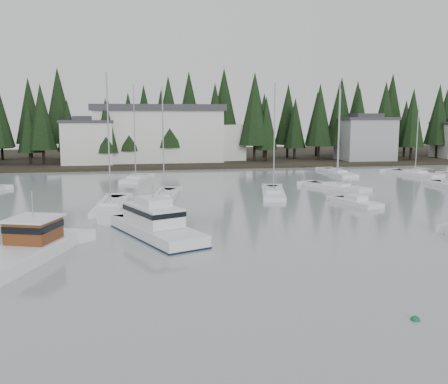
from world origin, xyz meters
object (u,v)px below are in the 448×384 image
(sailboat_8, at_px, (337,188))
(sailboat_10, at_px, (164,199))
(house_east_a, at_px, (365,138))
(harbor_inn, at_px, (169,134))
(runabout_1, at_px, (356,203))
(lobster_boat_brown, at_px, (21,252))
(sailboat_12, at_px, (415,175))
(sailboat_1, at_px, (136,180))
(sailboat_11, at_px, (111,207))
(cabin_cruiser_center, at_px, (156,227))
(house_west, at_px, (88,141))
(sailboat_2, at_px, (338,174))
(sailboat_4, at_px, (273,194))

(sailboat_8, xyz_separation_m, sailboat_10, (-22.18, -4.18, -0.02))
(house_east_a, distance_m, sailboat_10, 57.48)
(sailboat_8, bearing_deg, harbor_inn, -2.60)
(house_east_a, bearing_deg, runabout_1, -116.65)
(lobster_boat_brown, height_order, sailboat_12, sailboat_12)
(sailboat_1, xyz_separation_m, sailboat_10, (3.08, -17.05, -0.02))
(sailboat_10, bearing_deg, lobster_boat_brown, 166.34)
(house_east_a, height_order, sailboat_11, sailboat_11)
(sailboat_1, bearing_deg, house_east_a, -49.91)
(lobster_boat_brown, bearing_deg, cabin_cruiser_center, -39.70)
(lobster_boat_brown, relative_size, sailboat_10, 0.81)
(cabin_cruiser_center, xyz_separation_m, sailboat_8, (23.85, 21.57, -0.61))
(house_west, bearing_deg, cabin_cruiser_center, -80.15)
(sailboat_12, xyz_separation_m, runabout_1, (-20.70, -23.30, 0.08))
(house_west, bearing_deg, sailboat_2, -26.26)
(harbor_inn, height_order, sailboat_4, sailboat_4)
(runabout_1, bearing_deg, house_west, 18.46)
(house_east_a, xyz_separation_m, sailboat_10, (-42.47, -38.43, -4.84))
(house_west, xyz_separation_m, sailboat_2, (40.36, -19.91, -4.58))
(sailboat_2, bearing_deg, sailboat_10, 126.15)
(lobster_boat_brown, xyz_separation_m, sailboat_12, (50.77, 38.78, -0.50))
(lobster_boat_brown, bearing_deg, sailboat_11, 4.81)
(sailboat_10, bearing_deg, sailboat_8, -68.11)
(harbor_inn, xyz_separation_m, sailboat_4, (9.34, -42.06, -5.70))
(cabin_cruiser_center, bearing_deg, lobster_boat_brown, 97.51)
(house_west, xyz_separation_m, sailboat_11, (5.90, -43.88, -4.58))
(cabin_cruiser_center, height_order, sailboat_12, sailboat_12)
(sailboat_10, relative_size, sailboat_12, 1.12)
(house_west, relative_size, sailboat_12, 0.83)
(sailboat_10, bearing_deg, harbor_inn, 6.52)
(house_west, bearing_deg, house_east_a, -1.06)
(lobster_boat_brown, bearing_deg, sailboat_1, 9.17)
(sailboat_1, relative_size, sailboat_8, 1.01)
(sailboat_12, bearing_deg, harbor_inn, 36.68)
(sailboat_2, relative_size, runabout_1, 2.16)
(harbor_inn, distance_m, sailboat_2, 34.85)
(house_west, relative_size, sailboat_8, 0.68)
(sailboat_12, bearing_deg, cabin_cruiser_center, 111.17)
(sailboat_1, distance_m, sailboat_10, 17.33)
(sailboat_8, bearing_deg, sailboat_10, 72.25)
(harbor_inn, relative_size, sailboat_10, 2.29)
(sailboat_4, bearing_deg, cabin_cruiser_center, 155.09)
(sailboat_10, bearing_deg, cabin_cruiser_center, -174.29)
(sailboat_2, xyz_separation_m, runabout_1, (-9.22, -26.62, 0.06))
(lobster_boat_brown, relative_size, sailboat_8, 0.74)
(sailboat_12, bearing_deg, sailboat_1, 71.39)
(house_east_a, distance_m, harbor_inn, 39.21)
(sailboat_2, height_order, sailboat_10, sailboat_2)
(lobster_boat_brown, height_order, sailboat_1, sailboat_1)
(sailboat_10, bearing_deg, sailboat_4, -75.60)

